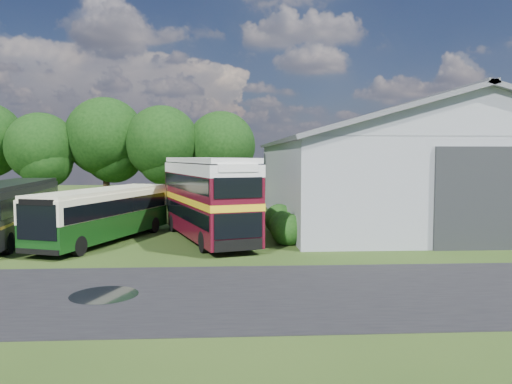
{
  "coord_description": "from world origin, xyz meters",
  "views": [
    {
      "loc": [
        2.53,
        -19.23,
        4.55
      ],
      "look_at": [
        4.1,
        8.0,
        2.57
      ],
      "focal_mm": 35.0,
      "sensor_mm": 36.0,
      "label": 1
    }
  ],
  "objects": [
    {
      "name": "ground",
      "position": [
        0.0,
        0.0,
        0.0
      ],
      "size": [
        120.0,
        120.0,
        0.0
      ],
      "primitive_type": "plane",
      "color": "#1C3310",
      "rests_on": "ground"
    },
    {
      "name": "asphalt_road",
      "position": [
        3.0,
        -3.0,
        0.0
      ],
      "size": [
        60.0,
        8.0,
        0.02
      ],
      "primitive_type": "cube",
      "color": "black",
      "rests_on": "ground"
    },
    {
      "name": "puddle",
      "position": [
        -1.5,
        -3.0,
        0.0
      ],
      "size": [
        2.2,
        2.2,
        0.01
      ],
      "primitive_type": "cylinder",
      "color": "black",
      "rests_on": "ground"
    },
    {
      "name": "storage_shed",
      "position": [
        15.0,
        15.98,
        4.17
      ],
      "size": [
        18.8,
        24.8,
        8.15
      ],
      "color": "gray",
      "rests_on": "ground"
    },
    {
      "name": "tree_left_b",
      "position": [
        -13.0,
        23.5,
        5.25
      ],
      "size": [
        5.78,
        5.78,
        8.16
      ],
      "color": "black",
      "rests_on": "ground"
    },
    {
      "name": "tree_mid",
      "position": [
        -8.0,
        24.8,
        6.18
      ],
      "size": [
        6.8,
        6.8,
        9.6
      ],
      "color": "black",
      "rests_on": "ground"
    },
    {
      "name": "tree_right_a",
      "position": [
        -3.0,
        23.8,
        5.69
      ],
      "size": [
        6.26,
        6.26,
        8.83
      ],
      "color": "black",
      "rests_on": "ground"
    },
    {
      "name": "tree_right_b",
      "position": [
        2.0,
        24.6,
        5.44
      ],
      "size": [
        5.98,
        5.98,
        8.45
      ],
      "color": "black",
      "rests_on": "ground"
    },
    {
      "name": "shrub_front",
      "position": [
        5.6,
        6.0,
        0.0
      ],
      "size": [
        1.7,
        1.7,
        1.7
      ],
      "primitive_type": "sphere",
      "color": "#194714",
      "rests_on": "ground"
    },
    {
      "name": "shrub_mid",
      "position": [
        5.6,
        8.0,
        0.0
      ],
      "size": [
        1.6,
        1.6,
        1.6
      ],
      "primitive_type": "sphere",
      "color": "#194714",
      "rests_on": "ground"
    },
    {
      "name": "shrub_back",
      "position": [
        5.6,
        10.0,
        0.0
      ],
      "size": [
        1.8,
        1.8,
        1.8
      ],
      "primitive_type": "sphere",
      "color": "#194714",
      "rests_on": "ground"
    },
    {
      "name": "bus_green_single",
      "position": [
        -4.0,
        7.34,
        1.5
      ],
      "size": [
        5.6,
        10.39,
        2.81
      ],
      "rotation": [
        0.0,
        0.0,
        -0.34
      ],
      "color": "black",
      "rests_on": "ground"
    },
    {
      "name": "bus_maroon_double",
      "position": [
        1.45,
        7.73,
        2.22
      ],
      "size": [
        5.66,
        10.66,
        4.45
      ],
      "rotation": [
        0.0,
        0.0,
        0.31
      ],
      "color": "black",
      "rests_on": "ground"
    },
    {
      "name": "bus_dark_single",
      "position": [
        -9.18,
        8.06,
        1.67
      ],
      "size": [
        3.82,
        11.57,
        3.13
      ],
      "rotation": [
        0.0,
        0.0,
        0.11
      ],
      "color": "black",
      "rests_on": "ground"
    }
  ]
}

